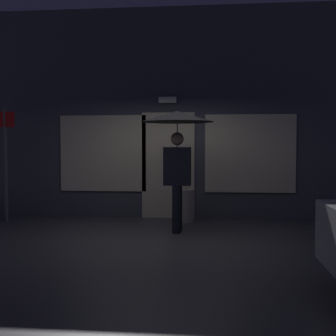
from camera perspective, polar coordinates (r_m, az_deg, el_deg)
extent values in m
plane|color=#423F44|center=(7.50, -1.71, -8.79)|extent=(18.00, 18.00, 0.00)
cube|color=#4C4C56|center=(9.71, 0.12, 6.82)|extent=(8.67, 0.30, 4.38)
cube|color=beige|center=(9.53, 0.01, 0.33)|extent=(1.10, 0.04, 2.20)
cube|color=beige|center=(9.76, -8.11, 1.83)|extent=(1.84, 0.04, 1.60)
cube|color=beige|center=(9.50, 10.21, 1.79)|extent=(1.84, 0.04, 1.60)
cube|color=white|center=(9.49, -0.04, 8.49)|extent=(0.36, 0.16, 0.12)
cylinder|color=black|center=(8.08, 1.26, -5.01)|extent=(0.15, 0.15, 0.82)
cylinder|color=black|center=(7.88, 1.05, -5.20)|extent=(0.15, 0.15, 0.82)
cube|color=black|center=(7.92, 1.16, 0.22)|extent=(0.47, 0.27, 0.66)
cube|color=silver|center=(8.05, 1.18, 0.26)|extent=(0.14, 0.03, 0.53)
cube|color=#B28C19|center=(8.05, 1.19, 0.12)|extent=(0.05, 0.03, 0.42)
sphere|color=tan|center=(7.91, 1.17, 3.66)|extent=(0.23, 0.23, 0.23)
cylinder|color=slate|center=(7.91, 1.17, 3.80)|extent=(0.02, 0.02, 0.92)
cone|color=black|center=(7.93, 1.17, 6.45)|extent=(1.27, 1.27, 0.19)
cylinder|color=#595B60|center=(9.59, -19.60, 0.41)|extent=(0.07, 0.07, 2.27)
cube|color=red|center=(9.58, -19.73, 5.71)|extent=(0.40, 0.02, 0.30)
cylinder|color=#B2A899|center=(9.04, 2.32, -4.75)|extent=(0.30, 0.30, 0.64)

